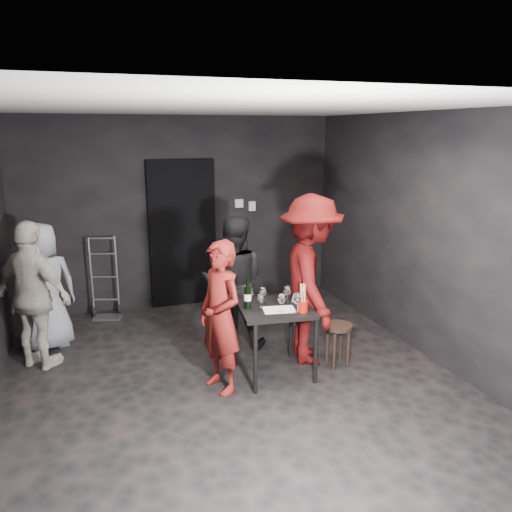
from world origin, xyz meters
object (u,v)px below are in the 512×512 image
object	(u,v)px
hand_truck	(106,302)
tasting_table	(275,315)
wine_bottle	(248,297)
stool	(338,334)
woman_black	(233,280)
bystander_cream	(34,291)
server_red	(221,317)
bystander_grey	(44,287)
man_maroon	(311,260)
breadstick_cup	(303,298)

from	to	relation	value
hand_truck	tasting_table	bearing A→B (deg)	-38.63
tasting_table	wine_bottle	world-z (taller)	wine_bottle
stool	woman_black	xyz separation A→B (m)	(-0.91, 0.86, 0.45)
bystander_cream	server_red	bearing A→B (deg)	-171.21
tasting_table	bystander_grey	distance (m)	2.71
man_maroon	wine_bottle	bearing A→B (deg)	114.25
server_red	bystander_cream	bearing A→B (deg)	-143.23
wine_bottle	breadstick_cup	xyz separation A→B (m)	(0.48, -0.28, 0.02)
tasting_table	server_red	bearing A→B (deg)	-168.73
stool	hand_truck	bearing A→B (deg)	134.48
stool	bystander_grey	bearing A→B (deg)	153.23
tasting_table	bystander_cream	world-z (taller)	bystander_cream
server_red	woman_black	world-z (taller)	woman_black
tasting_table	stool	xyz separation A→B (m)	(0.72, -0.04, -0.29)
wine_bottle	breadstick_cup	bearing A→B (deg)	-30.38
hand_truck	breadstick_cup	xyz separation A→B (m)	(1.78, -2.54, 0.68)
woman_black	bystander_grey	size ratio (longest dim) A/B	1.09
breadstick_cup	wine_bottle	bearing A→B (deg)	149.62
tasting_table	breadstick_cup	distance (m)	0.39
bystander_grey	wine_bottle	bearing A→B (deg)	124.36
tasting_table	stool	distance (m)	0.78
hand_truck	bystander_cream	distance (m)	1.65
bystander_cream	stool	bearing A→B (deg)	-157.13
breadstick_cup	server_red	bearing A→B (deg)	171.56
woman_black	breadstick_cup	world-z (taller)	woman_black
hand_truck	tasting_table	size ratio (longest dim) A/B	1.49
stool	wine_bottle	xyz separation A→B (m)	(-1.00, 0.08, 0.51)
bystander_cream	tasting_table	bearing A→B (deg)	-161.48
stool	bystander_cream	xyz separation A→B (m)	(-3.05, 1.02, 0.50)
bystander_grey	woman_black	bearing A→B (deg)	142.73
hand_truck	bystander_grey	distance (m)	1.21
woman_black	man_maroon	size ratio (longest dim) A/B	0.71
server_red	man_maroon	bearing A→B (deg)	85.81
tasting_table	woman_black	bearing A→B (deg)	103.31
wine_bottle	breadstick_cup	size ratio (longest dim) A/B	0.97
stool	bystander_cream	size ratio (longest dim) A/B	0.27
hand_truck	woman_black	bearing A→B (deg)	-29.96
tasting_table	bystander_grey	bearing A→B (deg)	147.10
bystander_cream	man_maroon	bearing A→B (deg)	-154.08
stool	wine_bottle	size ratio (longest dim) A/B	1.55
stool	woman_black	bearing A→B (deg)	136.66
tasting_table	server_red	world-z (taller)	server_red
stool	woman_black	world-z (taller)	woman_black
tasting_table	man_maroon	world-z (taller)	man_maroon
hand_truck	man_maroon	size ratio (longest dim) A/B	0.49
bystander_cream	woman_black	bearing A→B (deg)	-142.89
stool	server_red	distance (m)	1.38
woman_black	bystander_cream	xyz separation A→B (m)	(-2.14, 0.16, 0.05)
hand_truck	wine_bottle	xyz separation A→B (m)	(1.30, -2.26, 0.66)
server_red	man_maroon	xyz separation A→B (m)	(1.10, 0.32, 0.39)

